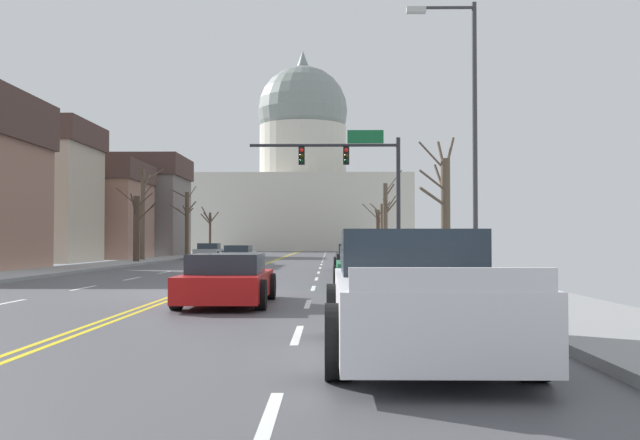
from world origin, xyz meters
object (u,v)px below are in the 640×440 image
pickup_truck_near_04 (415,297)px  sedan_oncoming_00 (238,255)px  sedan_near_01 (367,263)px  sedan_near_03 (228,280)px  sedan_near_00 (354,258)px  sedan_oncoming_01 (209,252)px  sedan_near_02 (368,269)px  pedestrian_00 (480,254)px  signal_gantry (357,169)px  street_lamp_right (466,119)px

pickup_truck_near_04 → sedan_oncoming_00: pickup_truck_near_04 is taller
sedan_near_01 → sedan_near_03: size_ratio=1.07×
sedan_near_00 → sedan_oncoming_01: size_ratio=0.95×
sedan_near_02 → sedan_oncoming_00: 23.59m
sedan_near_01 → pedestrian_00: 5.22m
pickup_truck_near_04 → sedan_oncoming_01: pickup_truck_near_04 is taller
pickup_truck_near_04 → pedestrian_00: bearing=74.7°
sedan_near_03 → pickup_truck_near_04: 7.62m
sedan_oncoming_00 → sedan_oncoming_01: 9.62m
sedan_near_03 → sedan_oncoming_00: size_ratio=0.95×
sedan_near_01 → pickup_truck_near_04: (-0.33, -17.99, 0.14)m
signal_gantry → sedan_near_01: signal_gantry is taller
sedan_oncoming_01 → sedan_near_01: bearing=-67.7°
sedan_near_02 → pickup_truck_near_04: (-0.06, -12.31, 0.13)m
pedestrian_00 → street_lamp_right: bearing=-108.2°
signal_gantry → street_lamp_right: 16.51m
sedan_near_03 → pedestrian_00: 10.39m
pickup_truck_near_04 → sedan_oncoming_00: bearing=101.2°
sedan_near_01 → pedestrian_00: size_ratio=2.96×
sedan_near_00 → pickup_truck_near_04: pickup_truck_near_04 is taller
sedan_oncoming_01 → pickup_truck_near_04: bearing=-76.8°
sedan_near_01 → sedan_oncoming_00: bearing=113.1°
signal_gantry → sedan_near_02: bearing=-91.0°
sedan_near_02 → street_lamp_right: bearing=-23.6°
sedan_near_02 → sedan_oncoming_00: bearing=107.1°
street_lamp_right → pickup_truck_near_04: street_lamp_right is taller
sedan_near_02 → pickup_truck_near_04: 12.31m
pickup_truck_near_04 → sedan_near_03: bearing=116.6°
sedan_near_02 → sedan_oncoming_01: size_ratio=0.90×
sedan_near_03 → sedan_oncoming_00: bearing=97.0°
sedan_near_01 → pickup_truck_near_04: pickup_truck_near_04 is taller
sedan_oncoming_00 → sedan_near_00: bearing=-56.6°
signal_gantry → sedan_oncoming_01: bearing=122.9°
sedan_near_01 → sedan_oncoming_01: sedan_near_01 is taller
street_lamp_right → sedan_oncoming_01: 35.57m
street_lamp_right → sedan_oncoming_00: size_ratio=1.78×
sedan_near_03 → street_lamp_right: bearing=34.3°
signal_gantry → sedan_oncoming_00: bearing=134.1°
sedan_near_02 → sedan_oncoming_00: (-6.94, 22.54, -0.05)m
sedan_oncoming_01 → street_lamp_right: bearing=-68.1°
sedan_near_02 → sedan_near_03: (-3.48, -5.50, -0.05)m
pickup_truck_near_04 → sedan_near_02: bearing=89.7°
sedan_near_00 → sedan_oncoming_01: 22.13m
sedan_near_01 → pickup_truck_near_04: size_ratio=0.87×
sedan_near_01 → sedan_near_03: bearing=-108.5°
pickup_truck_near_04 → pedestrian_00: 14.71m
signal_gantry → sedan_near_03: 21.45m
street_lamp_right → sedan_oncoming_00: bearing=112.3°
street_lamp_right → pedestrian_00: 5.11m
signal_gantry → sedan_oncoming_01: signal_gantry is taller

